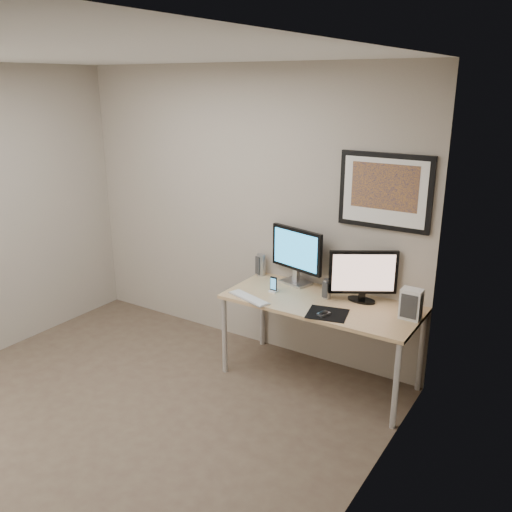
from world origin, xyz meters
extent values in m
plane|color=#4C3A2F|center=(0.00, 0.00, 0.00)|extent=(3.60, 3.60, 0.00)
plane|color=white|center=(0.00, 0.00, 2.60)|extent=(3.60, 3.60, 0.00)
plane|color=gray|center=(0.00, 1.70, 1.30)|extent=(3.60, 0.00, 3.60)
plane|color=gray|center=(1.80, 0.00, 1.30)|extent=(0.00, 3.40, 3.40)
cube|color=#A06C4D|center=(1.00, 1.35, 0.71)|extent=(1.60, 0.70, 0.03)
cylinder|color=silver|center=(0.24, 1.04, 0.35)|extent=(0.04, 0.04, 0.70)
cylinder|color=silver|center=(0.24, 1.66, 0.35)|extent=(0.04, 0.04, 0.70)
cylinder|color=silver|center=(1.76, 1.04, 0.35)|extent=(0.04, 0.04, 0.70)
cylinder|color=silver|center=(1.76, 1.66, 0.35)|extent=(0.04, 0.04, 0.70)
cube|color=black|center=(1.35, 1.68, 1.62)|extent=(0.75, 0.03, 0.60)
cube|color=white|center=(1.35, 1.67, 1.62)|extent=(0.67, 0.00, 0.52)
cube|color=orange|center=(1.35, 1.66, 1.66)|extent=(0.54, 0.00, 0.36)
cube|color=#ACACB1|center=(0.63, 1.60, 0.74)|extent=(0.29, 0.23, 0.02)
cube|color=#ACACB1|center=(0.63, 1.60, 0.80)|extent=(0.06, 0.05, 0.11)
cube|color=black|center=(0.63, 1.60, 1.05)|extent=(0.54, 0.17, 0.38)
cube|color=teal|center=(0.63, 1.58, 1.05)|extent=(0.48, 0.12, 0.32)
cube|color=black|center=(1.27, 1.53, 0.74)|extent=(0.27, 0.23, 0.02)
cube|color=black|center=(1.27, 1.53, 0.78)|extent=(0.07, 0.06, 0.05)
cube|color=black|center=(1.27, 1.53, 0.98)|extent=(0.49, 0.32, 0.36)
cube|color=tan|center=(1.27, 1.51, 0.98)|extent=(0.43, 0.26, 0.31)
cylinder|color=#ACACB1|center=(0.25, 1.62, 0.83)|extent=(0.10, 0.10, 0.20)
cylinder|color=#ACACB1|center=(1.01, 1.44, 0.81)|extent=(0.07, 0.07, 0.16)
cube|color=black|center=(0.57, 1.31, 0.80)|extent=(0.07, 0.07, 0.14)
cube|color=#B9B9BE|center=(0.47, 1.08, 0.74)|extent=(0.43, 0.24, 0.01)
cube|color=black|center=(1.15, 1.15, 0.73)|extent=(0.36, 0.33, 0.00)
ellipsoid|color=black|center=(1.14, 1.11, 0.75)|extent=(0.08, 0.11, 0.03)
cube|color=silver|center=(1.71, 1.41, 0.85)|extent=(0.15, 0.11, 0.24)
camera|label=1|loc=(2.75, -2.39, 2.44)|focal=38.00mm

